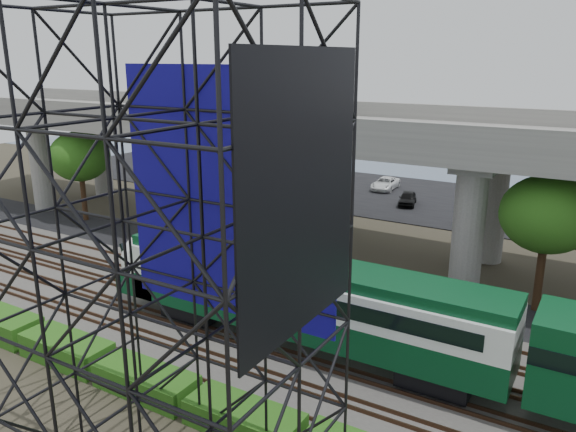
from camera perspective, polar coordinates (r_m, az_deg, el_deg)
The scene contains 13 objects.
ground at distance 28.84m, azimuth -9.48°, elevation -12.59°, with size 140.00×140.00×0.00m, color #474233.
ballast_bed at distance 30.16m, azimuth -7.02°, elevation -10.93°, with size 90.00×12.00×0.20m, color slate.
service_road at distance 36.64m, azimuth 1.11°, elevation -5.91°, with size 90.00×5.00×0.08m, color black.
parking_lot at distance 57.34m, azimuth 12.78°, elevation 1.77°, with size 90.00×18.00×0.08m, color black.
harbor_water at distance 78.17m, azimuth 17.86°, elevation 5.09°, with size 140.00×40.00×0.03m, color #495D79.
rail_tracks at distance 30.08m, azimuth -7.03°, elevation -10.62°, with size 90.00×9.52×0.16m.
commuter_train at distance 25.59m, azimuth 5.66°, elevation -9.07°, with size 29.30×3.06×4.30m.
overpass at distance 39.54m, azimuth 4.39°, elevation 7.95°, with size 80.00×12.00×12.40m.
scaffold_tower at distance 16.67m, azimuth -12.41°, elevation -6.24°, with size 9.36×6.36×15.00m.
hedge_strip at distance 25.26m, azimuth -14.20°, elevation -15.85°, with size 34.60×1.80×1.20m.
trees at distance 42.05m, azimuth -0.58°, elevation 4.82°, with size 40.94×16.94×7.69m.
suv at distance 37.81m, azimuth -4.58°, elevation -4.12°, with size 2.18×4.73×1.32m, color black.
parked_cars at distance 56.49m, azimuth 13.80°, elevation 2.18°, with size 36.65×9.64×1.28m.
Camera 1 is at (16.71, -19.14, 13.65)m, focal length 35.00 mm.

